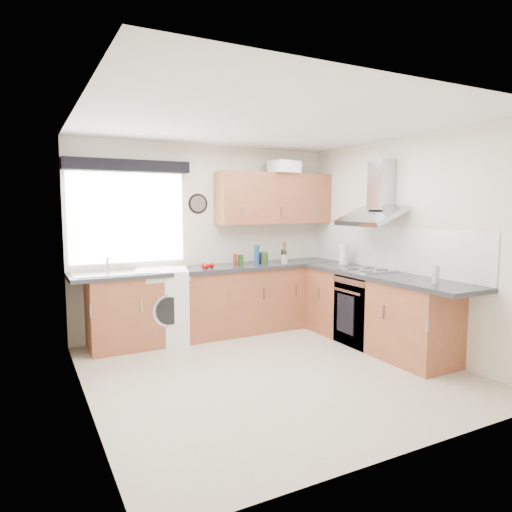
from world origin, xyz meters
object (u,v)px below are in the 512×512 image
upper_cabinets (275,199)px  washing_machine (162,306)px  oven (366,310)px  extractor_hood (376,200)px

upper_cabinets → washing_machine: upper_cabinets is taller
upper_cabinets → washing_machine: (-1.67, -0.10, -1.34)m
washing_machine → oven: bearing=-13.7°
oven → washing_machine: bearing=151.2°
upper_cabinets → washing_machine: bearing=-176.4°
extractor_hood → upper_cabinets: (-0.65, 1.33, 0.03)m
extractor_hood → washing_machine: (-2.32, 1.22, -1.31)m
oven → extractor_hood: size_ratio=1.09×
oven → extractor_hood: (0.10, -0.00, 1.34)m
upper_cabinets → oven: bearing=-67.5°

